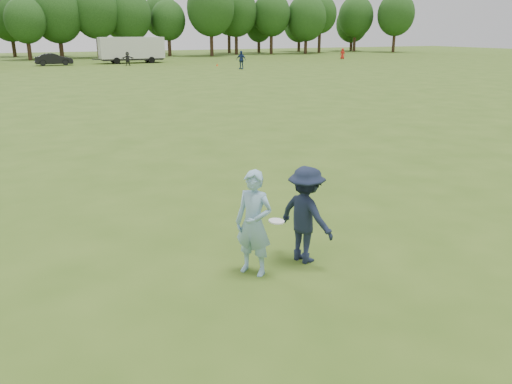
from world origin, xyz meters
TOP-DOWN VIEW (x-y plane):
  - ground at (0.00, 0.00)m, footprint 200.00×200.00m
  - thrower at (-0.52, 0.12)m, footprint 0.75×0.80m
  - defender at (0.52, 0.17)m, footprint 0.98×1.29m
  - player_far_b at (18.46, 44.04)m, footprint 1.08×1.18m
  - player_far_c at (39.87, 55.94)m, footprint 0.86×0.89m
  - player_far_d at (8.52, 55.09)m, footprint 1.51×0.57m
  - car_f at (0.56, 59.04)m, footprint 4.29×1.50m
  - field_cone at (17.88, 49.79)m, footprint 0.28×0.28m
  - disc_in_play at (-0.21, -0.10)m, footprint 0.27×0.27m
  - cargo_trailer at (10.02, 59.61)m, footprint 9.00×2.75m
  - treeline at (2.81, 76.90)m, footprint 130.35×18.39m

SIDE VIEW (x-z plane):
  - ground at x=0.00m, z-range 0.00..0.00m
  - field_cone at x=17.88m, z-range 0.00..0.30m
  - car_f at x=0.56m, z-range 0.00..1.41m
  - player_far_c at x=39.87m, z-range 0.00..1.54m
  - player_far_d at x=8.52m, z-range 0.00..1.60m
  - defender at x=0.52m, z-range 0.00..1.77m
  - thrower at x=-0.52m, z-range 0.00..1.83m
  - player_far_b at x=18.46m, z-range 0.00..1.94m
  - disc_in_play at x=-0.21m, z-range 0.96..1.01m
  - cargo_trailer at x=10.02m, z-range 0.18..3.38m
  - treeline at x=2.81m, z-range 0.39..12.13m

